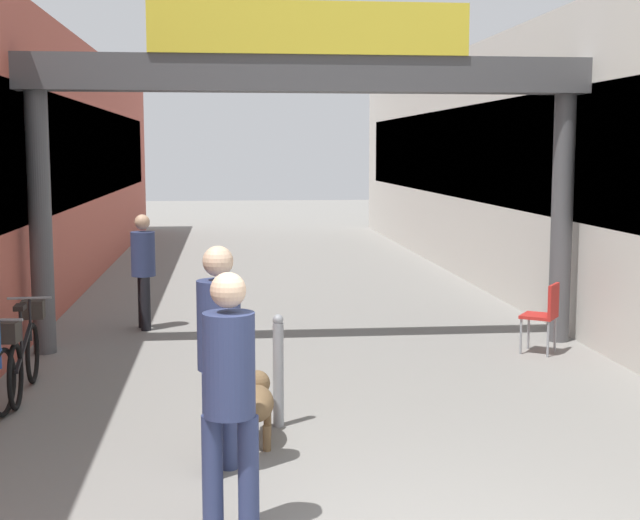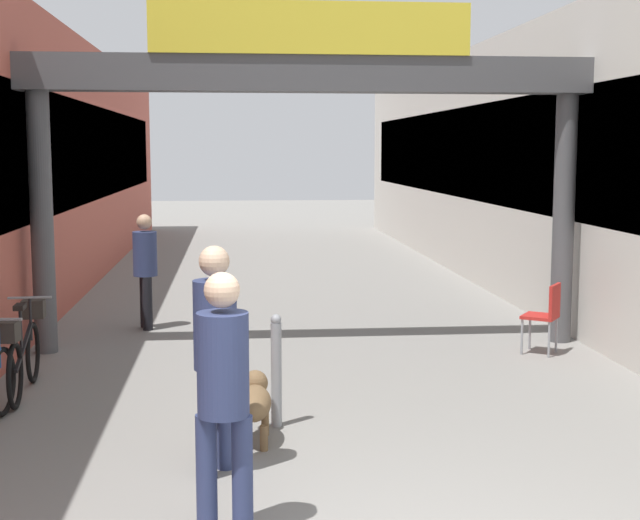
# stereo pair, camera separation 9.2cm
# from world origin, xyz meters

# --- Properties ---
(storefront_right) EXTENTS (3.00, 26.00, 4.51)m
(storefront_right) POSITION_xyz_m (5.09, 11.00, 2.26)
(storefront_right) COLOR beige
(storefront_right) RESTS_ON ground_plane
(arcade_sign_gateway) EXTENTS (7.40, 0.47, 4.35)m
(arcade_sign_gateway) POSITION_xyz_m (0.00, 6.48, 3.12)
(arcade_sign_gateway) COLOR #4C4C4F
(arcade_sign_gateway) RESTS_ON ground_plane
(pedestrian_with_dog) EXTENTS (0.47, 0.47, 1.81)m
(pedestrian_with_dog) POSITION_xyz_m (-1.12, 2.02, 1.05)
(pedestrian_with_dog) COLOR navy
(pedestrian_with_dog) RESTS_ON ground_plane
(pedestrian_companion) EXTENTS (0.40, 0.40, 1.77)m
(pedestrian_companion) POSITION_xyz_m (-1.05, 0.85, 1.02)
(pedestrian_companion) COLOR navy
(pedestrian_companion) RESTS_ON ground_plane
(pedestrian_carrying_crate) EXTENTS (0.41, 0.41, 1.64)m
(pedestrian_carrying_crate) POSITION_xyz_m (-2.23, 7.89, 0.93)
(pedestrian_carrying_crate) COLOR black
(pedestrian_carrying_crate) RESTS_ON ground_plane
(dog_on_leash) EXTENTS (0.34, 0.79, 0.57)m
(dog_on_leash) POSITION_xyz_m (-0.81, 2.79, 0.36)
(dog_on_leash) COLOR brown
(dog_on_leash) RESTS_ON ground_plane
(bicycle_black_third) EXTENTS (0.46, 1.69, 0.98)m
(bicycle_black_third) POSITION_xyz_m (-3.17, 4.61, 0.44)
(bicycle_black_third) COLOR black
(bicycle_black_third) RESTS_ON ground_plane
(bollard_post_metal) EXTENTS (0.10, 0.10, 1.05)m
(bollard_post_metal) POSITION_xyz_m (-0.60, 3.19, 0.53)
(bollard_post_metal) COLOR gray
(bollard_post_metal) RESTS_ON ground_plane
(cafe_chair_red_nearer) EXTENTS (0.56, 0.56, 0.89)m
(cafe_chair_red_nearer) POSITION_xyz_m (2.90, 5.79, 0.54)
(cafe_chair_red_nearer) COLOR gray
(cafe_chair_red_nearer) RESTS_ON ground_plane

